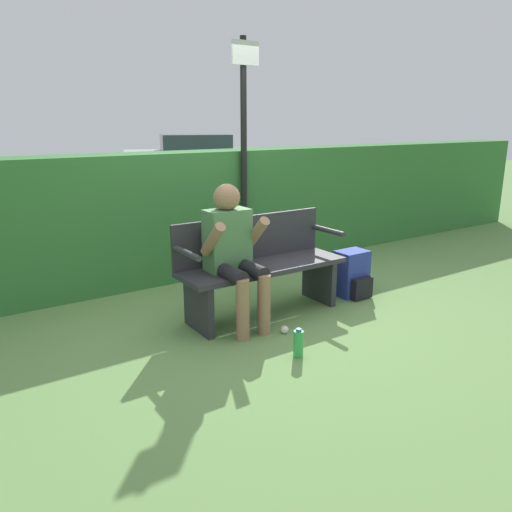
{
  "coord_description": "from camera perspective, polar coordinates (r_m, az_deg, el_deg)",
  "views": [
    {
      "loc": [
        -2.47,
        -3.55,
        1.74
      ],
      "look_at": [
        -0.15,
        -0.1,
        0.61
      ],
      "focal_mm": 35.0,
      "sensor_mm": 36.0,
      "label": 1
    }
  ],
  "objects": [
    {
      "name": "water_bottle",
      "position": [
        3.84,
        4.87,
        -9.92
      ],
      "size": [
        0.08,
        0.08,
        0.23
      ],
      "color": "green",
      "rests_on": "ground"
    },
    {
      "name": "backpack",
      "position": [
        5.17,
        10.95,
        -2.11
      ],
      "size": [
        0.32,
        0.31,
        0.47
      ],
      "color": "#283893",
      "rests_on": "ground"
    },
    {
      "name": "person_seated",
      "position": [
        4.22,
        -2.6,
        0.91
      ],
      "size": [
        0.52,
        0.57,
        1.23
      ],
      "color": "#4C7F4C",
      "rests_on": "ground"
    },
    {
      "name": "litter_crumple",
      "position": [
        4.26,
        3.29,
        -8.39
      ],
      "size": [
        0.07,
        0.07,
        0.07
      ],
      "color": "silver",
      "rests_on": "ground"
    },
    {
      "name": "park_bench",
      "position": [
        4.56,
        0.42,
        -1.04
      ],
      "size": [
        1.58,
        0.49,
        0.89
      ],
      "color": "#2D2D33",
      "rests_on": "ground"
    },
    {
      "name": "hedge_back",
      "position": [
        5.77,
        -8.04,
        4.74
      ],
      "size": [
        12.0,
        0.55,
        1.41
      ],
      "color": "#337033",
      "rests_on": "ground"
    },
    {
      "name": "ground_plane",
      "position": [
        4.66,
        0.85,
        -6.67
      ],
      "size": [
        40.0,
        40.0,
        0.0
      ],
      "primitive_type": "plane",
      "color": "#668E4C"
    },
    {
      "name": "parked_car",
      "position": [
        16.88,
        -6.88,
        11.34
      ],
      "size": [
        4.91,
        3.17,
        1.3
      ],
      "rotation": [
        0.0,
        0.0,
        -0.35
      ],
      "color": "#B7BCC6",
      "rests_on": "ground"
    },
    {
      "name": "signpost",
      "position": [
        5.68,
        -1.37,
        12.32
      ],
      "size": [
        0.33,
        0.09,
        2.6
      ],
      "color": "black",
      "rests_on": "ground"
    }
  ]
}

